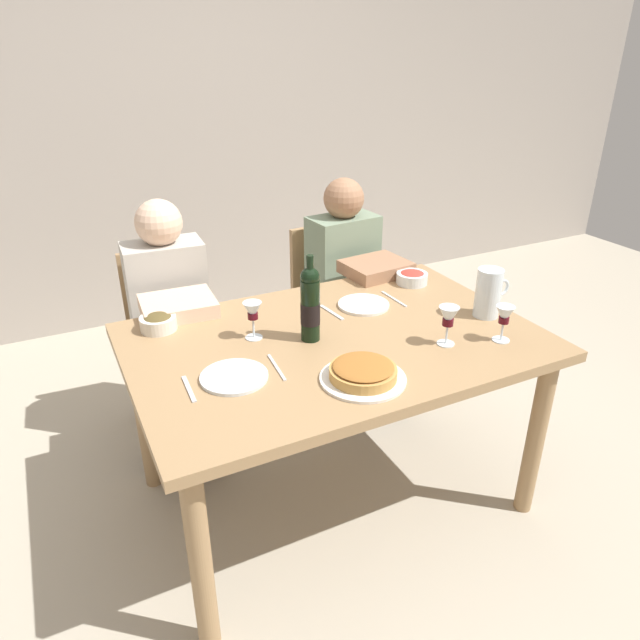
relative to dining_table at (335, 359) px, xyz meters
The scene contains 21 objects.
ground_plane 0.67m from the dining_table, ahead, with size 8.00×8.00×0.00m, color #B2A893.
back_wall 2.31m from the dining_table, 90.00° to the left, with size 8.00×0.10×2.80m, color #A3998E.
dining_table is the anchor object (origin of this frame).
wine_bottle 0.25m from the dining_table, 161.93° to the left, with size 0.07×0.07×0.33m.
water_pitcher 0.66m from the dining_table, ahead, with size 0.16×0.10×0.20m.
baked_tart 0.33m from the dining_table, 101.13° to the right, with size 0.28×0.28×0.06m.
salad_bowl 0.65m from the dining_table, 29.19° to the left, with size 0.14×0.14×0.06m.
olive_bowl 0.69m from the dining_table, 147.97° to the left, with size 0.14×0.14×0.06m.
wine_glass_left_diner 0.36m from the dining_table, 154.34° to the left, with size 0.07×0.07×0.14m.
wine_glass_right_diner 0.64m from the dining_table, 28.92° to the right, with size 0.07×0.07×0.14m.
wine_glass_centre 0.45m from the dining_table, 34.12° to the right, with size 0.07×0.07×0.15m.
dinner_plate_left_setting 0.45m from the dining_table, 165.92° to the right, with size 0.22×0.22×0.01m, color silver.
dinner_plate_right_setting 0.32m from the dining_table, 39.40° to the left, with size 0.21×0.21×0.01m, color white.
fork_left_setting 0.60m from the dining_table, 169.46° to the right, with size 0.16×0.01×0.01m, color silver.
knife_left_setting 0.32m from the dining_table, 158.95° to the right, with size 0.18×0.01×0.01m, color silver.
knife_right_setting 0.44m from the dining_table, 26.70° to the left, with size 0.18×0.01×0.01m, color silver.
spoon_right_setting 0.23m from the dining_table, 65.95° to the left, with size 0.16×0.01×0.01m, color silver.
chair_left 1.00m from the dining_table, 117.01° to the left, with size 0.42×0.42×0.87m.
diner_left 0.79m from the dining_table, 125.62° to the left, with size 0.35×0.52×1.16m.
chair_right 1.01m from the dining_table, 63.47° to the left, with size 0.43×0.43×0.87m.
diner_right 0.80m from the dining_table, 54.73° to the left, with size 0.37×0.53×1.16m.
Camera 1 is at (-0.90, -1.67, 1.75)m, focal length 32.34 mm.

